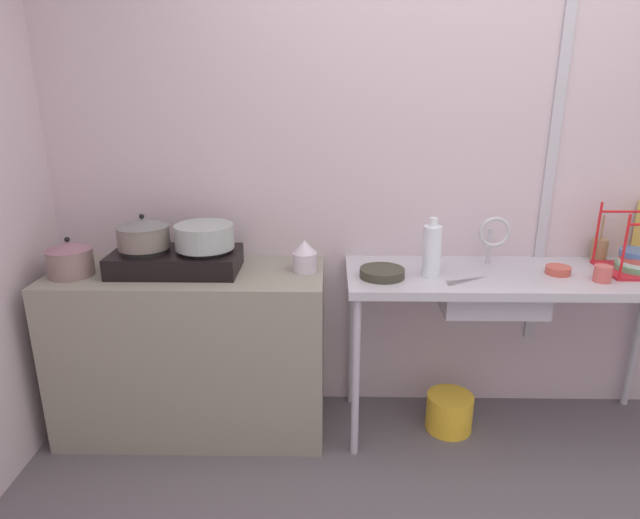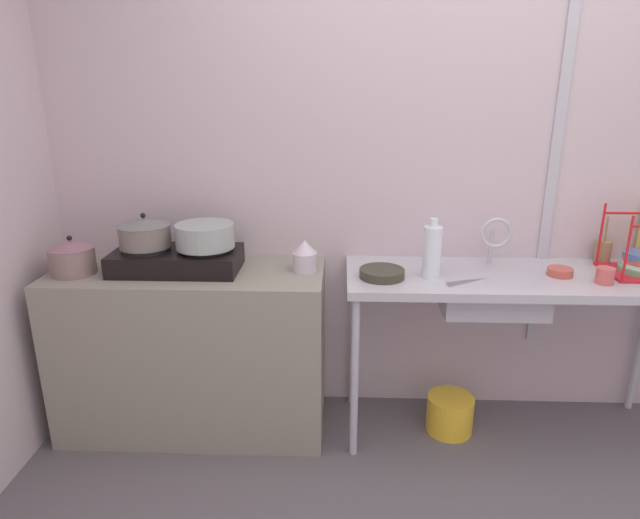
% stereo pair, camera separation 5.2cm
% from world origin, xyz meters
% --- Properties ---
extents(wall_back, '(4.77, 0.10, 2.57)m').
position_xyz_m(wall_back, '(0.00, 1.48, 1.29)').
color(wall_back, beige).
rests_on(wall_back, ground).
extents(wall_metal_strip, '(0.05, 0.01, 2.06)m').
position_xyz_m(wall_metal_strip, '(0.48, 1.43, 1.42)').
color(wall_metal_strip, '#B6B3BE').
extents(counter_concrete, '(1.29, 0.52, 0.83)m').
position_xyz_m(counter_concrete, '(-1.26, 1.17, 0.42)').
color(counter_concrete, gray).
rests_on(counter_concrete, ground).
extents(counter_sink, '(1.58, 0.52, 0.83)m').
position_xyz_m(counter_sink, '(0.28, 1.17, 0.77)').
color(counter_sink, '#B6B3BE').
rests_on(counter_sink, ground).
extents(stove, '(0.59, 0.31, 0.12)m').
position_xyz_m(stove, '(-1.31, 1.17, 0.89)').
color(stove, black).
rests_on(stove, counter_concrete).
extents(pot_on_left_burner, '(0.24, 0.24, 0.16)m').
position_xyz_m(pot_on_left_burner, '(-1.45, 1.17, 1.02)').
color(pot_on_left_burner, slate).
rests_on(pot_on_left_burner, stove).
extents(pot_on_right_burner, '(0.27, 0.27, 0.11)m').
position_xyz_m(pot_on_right_burner, '(-1.17, 1.17, 1.00)').
color(pot_on_right_burner, '#98A19E').
rests_on(pot_on_right_burner, stove).
extents(pot_beside_stove, '(0.21, 0.21, 0.18)m').
position_xyz_m(pot_beside_stove, '(-1.78, 1.11, 0.91)').
color(pot_beside_stove, gray).
rests_on(pot_beside_stove, counter_concrete).
extents(percolator, '(0.12, 0.12, 0.15)m').
position_xyz_m(percolator, '(-0.71, 1.19, 0.91)').
color(percolator, silver).
rests_on(percolator, counter_concrete).
extents(sink_basin, '(0.47, 0.30, 0.16)m').
position_xyz_m(sink_basin, '(0.16, 1.14, 0.75)').
color(sink_basin, '#B6B3BE').
rests_on(sink_basin, counter_sink).
extents(faucet, '(0.15, 0.08, 0.25)m').
position_xyz_m(faucet, '(0.19, 1.27, 1.00)').
color(faucet, '#B6B3BE').
rests_on(faucet, counter_sink).
extents(frying_pan, '(0.21, 0.21, 0.04)m').
position_xyz_m(frying_pan, '(-0.35, 1.11, 0.85)').
color(frying_pan, '#363528').
rests_on(frying_pan, counter_sink).
extents(cup_by_rack, '(0.08, 0.08, 0.07)m').
position_xyz_m(cup_by_rack, '(0.63, 1.07, 0.87)').
color(cup_by_rack, '#C95852').
rests_on(cup_by_rack, counter_sink).
extents(small_bowl_on_drainboard, '(0.11, 0.11, 0.04)m').
position_xyz_m(small_bowl_on_drainboard, '(0.47, 1.17, 0.85)').
color(small_bowl_on_drainboard, '#BC4C3F').
rests_on(small_bowl_on_drainboard, counter_sink).
extents(bottle_by_sink, '(0.08, 0.08, 0.27)m').
position_xyz_m(bottle_by_sink, '(-0.13, 1.13, 0.96)').
color(bottle_by_sink, white).
rests_on(bottle_by_sink, counter_sink).
extents(utensil_jar, '(0.08, 0.08, 0.23)m').
position_xyz_m(utensil_jar, '(0.75, 1.38, 0.89)').
color(utensil_jar, '#947853').
rests_on(utensil_jar, counter_sink).
extents(bucket_on_floor, '(0.23, 0.23, 0.19)m').
position_xyz_m(bucket_on_floor, '(0.02, 1.15, 0.09)').
color(bucket_on_floor, yellow).
rests_on(bucket_on_floor, ground).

